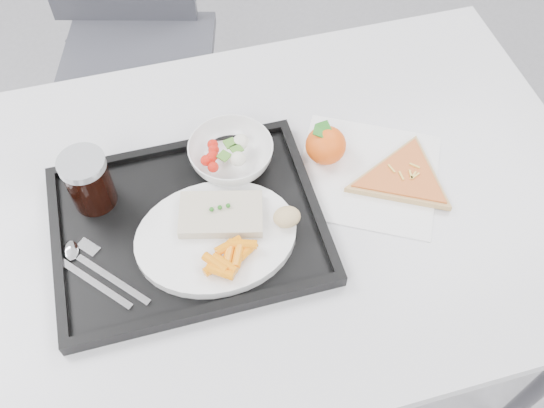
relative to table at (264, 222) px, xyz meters
The scene contains 14 objects.
table is the anchor object (origin of this frame).
chair 0.86m from the table, 101.92° to the left, with size 0.52×0.52×0.93m.
tray 0.16m from the table, behind, with size 0.45×0.35×0.03m.
dinner_plate 0.15m from the table, 146.37° to the right, with size 0.27×0.27×0.02m.
fish_fillet 0.14m from the table, 156.53° to the right, with size 0.15×0.12×0.03m.
bread_roll 0.14m from the table, 74.00° to the right, with size 0.05×0.05×0.03m.
salad_bowl 0.14m from the table, 112.40° to the left, with size 0.15×0.15×0.05m.
cola_glass 0.32m from the table, 166.11° to the left, with size 0.08×0.08×0.11m.
cutlery 0.32m from the table, 167.74° to the right, with size 0.14×0.15×0.01m.
napkin 0.21m from the table, ahead, with size 0.33×0.33×0.00m.
tangerine 0.18m from the table, 26.14° to the left, with size 0.09×0.09×0.07m.
pizza_slice 0.27m from the table, ahead, with size 0.23×0.23×0.02m.
carrot_pile 0.19m from the table, 125.67° to the right, with size 0.10×0.08×0.02m.
salad_contents 0.15m from the table, 115.79° to the left, with size 0.09×0.07×0.02m.
Camera 1 is at (-0.15, -0.30, 1.63)m, focal length 40.00 mm.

